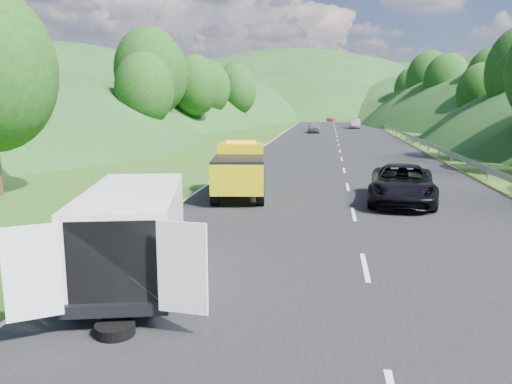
% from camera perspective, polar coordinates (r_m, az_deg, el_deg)
% --- Properties ---
extents(ground, '(320.00, 320.00, 0.00)m').
position_cam_1_polar(ground, '(14.87, 0.16, -5.65)').
color(ground, '#38661E').
rests_on(ground, ground).
extents(road_surface, '(14.00, 200.00, 0.02)m').
position_cam_1_polar(road_surface, '(54.32, 9.31, 5.85)').
color(road_surface, black).
rests_on(road_surface, ground).
extents(guardrail, '(0.06, 140.00, 1.52)m').
position_cam_1_polar(guardrail, '(67.29, 15.40, 6.44)').
color(guardrail, gray).
rests_on(guardrail, ground).
extents(tree_line_left, '(14.00, 140.00, 14.00)m').
position_cam_1_polar(tree_line_left, '(77.18, -7.63, 7.16)').
color(tree_line_left, '#2A5C1B').
rests_on(tree_line_left, ground).
extents(tree_line_right, '(14.00, 140.00, 14.00)m').
position_cam_1_polar(tree_line_right, '(77.18, 24.16, 6.36)').
color(tree_line_right, '#2A5C1B').
rests_on(tree_line_right, ground).
extents(hills_backdrop, '(201.00, 288.60, 44.00)m').
position_cam_1_polar(hills_backdrop, '(148.98, 10.07, 8.56)').
color(hills_backdrop, '#2D5B23').
rests_on(hills_backdrop, ground).
extents(tow_truck, '(2.71, 5.74, 2.38)m').
position_cam_1_polar(tow_truck, '(21.59, -1.85, 2.50)').
color(tow_truck, black).
rests_on(tow_truck, ground).
extents(white_van, '(3.97, 6.52, 2.17)m').
position_cam_1_polar(white_van, '(11.72, -13.72, -4.13)').
color(white_van, black).
rests_on(white_van, ground).
extents(woman, '(0.57, 0.72, 1.82)m').
position_cam_1_polar(woman, '(15.96, -14.94, -4.89)').
color(woman, white).
rests_on(woman, ground).
extents(child, '(0.64, 0.57, 1.09)m').
position_cam_1_polar(child, '(14.50, -9.87, -6.23)').
color(child, tan).
rests_on(child, ground).
extents(worker, '(1.23, 0.77, 1.82)m').
position_cam_1_polar(worker, '(10.15, -16.39, -13.87)').
color(worker, black).
rests_on(worker, ground).
extents(suitcase, '(0.35, 0.21, 0.54)m').
position_cam_1_polar(suitcase, '(16.13, -16.74, -3.83)').
color(suitcase, '#5E5F47').
rests_on(suitcase, ground).
extents(spare_tire, '(0.71, 0.71, 0.20)m').
position_cam_1_polar(spare_tire, '(9.53, -15.76, -15.50)').
color(spare_tire, black).
rests_on(spare_tire, ground).
extents(passing_suv, '(3.21, 5.80, 1.54)m').
position_cam_1_polar(passing_suv, '(21.26, 16.25, -1.20)').
color(passing_suv, black).
rests_on(passing_suv, ground).
extents(dist_car_a, '(1.62, 4.04, 1.38)m').
position_cam_1_polar(dist_car_a, '(67.23, 6.67, 6.73)').
color(dist_car_a, '#58565C').
rests_on(dist_car_a, ground).
extents(dist_car_b, '(1.54, 4.41, 1.45)m').
position_cam_1_polar(dist_car_b, '(79.40, 11.18, 7.14)').
color(dist_car_b, '#704A57').
rests_on(dist_car_b, ground).
extents(dist_car_c, '(2.03, 4.99, 1.45)m').
position_cam_1_polar(dist_car_c, '(105.97, 8.51, 7.96)').
color(dist_car_c, '#9F4F5E').
rests_on(dist_car_c, ground).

